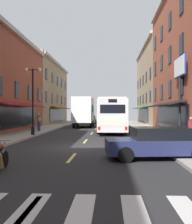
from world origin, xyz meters
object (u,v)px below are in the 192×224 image
object	(u,v)px
street_lamp_twin	(33,98)
sedan_mid	(91,119)
billboard_sign	(180,75)
pedestrian_far	(191,129)
box_truck	(84,112)
sedan_near	(158,143)
pedestrian_near	(39,122)
transit_bus	(110,115)

from	to	relation	value
street_lamp_twin	sedan_mid	bearing A→B (deg)	82.69
billboard_sign	pedestrian_far	world-z (taller)	billboard_sign
sedan_mid	billboard_sign	bearing A→B (deg)	-70.59
box_truck	sedan_mid	world-z (taller)	box_truck
sedan_near	pedestrian_far	bearing A→B (deg)	60.31
sedan_near	pedestrian_near	bearing A→B (deg)	123.16
billboard_sign	street_lamp_twin	distance (m)	11.85
pedestrian_near	street_lamp_twin	size ratio (longest dim) A/B	0.32
box_truck	sedan_mid	distance (m)	10.81
transit_bus	sedan_mid	world-z (taller)	transit_bus
billboard_sign	transit_bus	distance (m)	9.40
pedestrian_far	street_lamp_twin	bearing A→B (deg)	156.15
street_lamp_twin	pedestrian_near	bearing A→B (deg)	98.47
box_truck	pedestrian_far	xyz separation A→B (m)	(8.56, -17.31, -1.05)
pedestrian_far	transit_bus	bearing A→B (deg)	112.54
sedan_mid	pedestrian_near	bearing A→B (deg)	-100.57
box_truck	street_lamp_twin	distance (m)	13.33
box_truck	sedan_mid	bearing A→B (deg)	89.38
sedan_near	pedestrian_near	xyz separation A→B (m)	(-9.04, 13.84, 0.38)
box_truck	billboard_sign	bearing A→B (deg)	-57.62
billboard_sign	pedestrian_near	bearing A→B (deg)	157.88
sedan_mid	pedestrian_far	bearing A→B (deg)	-73.24
transit_bus	pedestrian_near	size ratio (longest dim) A/B	7.09
billboard_sign	pedestrian_far	size ratio (longest dim) A/B	3.90
transit_bus	box_truck	distance (m)	7.58
transit_bus	street_lamp_twin	bearing A→B (deg)	-135.82
sedan_near	pedestrian_near	size ratio (longest dim) A/B	2.58
transit_bus	pedestrian_far	world-z (taller)	transit_bus
box_truck	sedan_near	world-z (taller)	box_truck
street_lamp_twin	sedan_near	bearing A→B (deg)	-49.08
transit_bus	sedan_near	distance (m)	16.11
box_truck	pedestrian_near	world-z (taller)	box_truck
transit_bus	pedestrian_near	bearing A→B (deg)	-163.24
sedan_near	street_lamp_twin	bearing A→B (deg)	130.92
billboard_sign	sedan_near	world-z (taller)	billboard_sign
transit_bus	sedan_near	world-z (taller)	transit_bus
billboard_sign	sedan_near	distance (m)	10.29
box_truck	pedestrian_far	world-z (taller)	box_truck
pedestrian_near	street_lamp_twin	bearing A→B (deg)	-114.26
billboard_sign	sedan_mid	world-z (taller)	billboard_sign
billboard_sign	sedan_mid	distance (m)	26.39
billboard_sign	box_truck	distance (m)	16.64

